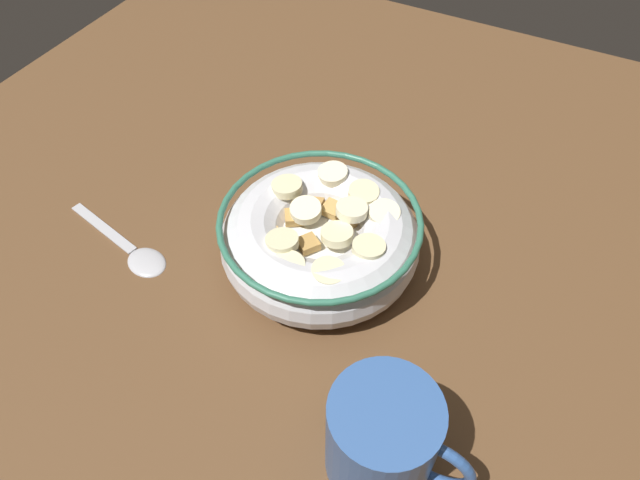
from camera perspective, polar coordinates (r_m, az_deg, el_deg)
name	(u,v)px	position (r cm, az deg, el deg)	size (l,w,h in cm)	color
ground_plane	(320,267)	(56.28, 0.00, -2.65)	(100.39, 100.39, 2.00)	brown
cereal_bowl	(320,238)	(52.93, 0.03, 0.23)	(18.41, 18.41, 6.65)	silver
spoon	(135,252)	(58.49, -17.79, -1.13)	(13.81, 5.05, 0.80)	#B7B7BC
coffee_mug	(384,439)	(42.19, 6.33, -18.92)	(10.59, 7.74, 8.76)	#335999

